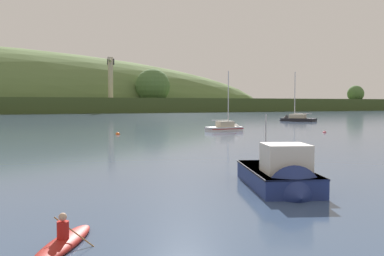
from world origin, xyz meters
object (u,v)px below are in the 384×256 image
at_px(canoe_with_paddler, 63,243).
at_px(mooring_buoy_far_upstream, 118,134).
at_px(fishing_boat_moored, 281,180).
at_px(sailboat_near_mooring, 294,120).
at_px(dockside_crane, 111,85).
at_px(sailboat_midwater_white, 228,129).
at_px(mooring_buoy_midchannel, 325,133).

distance_m(canoe_with_paddler, mooring_buoy_far_upstream, 44.10).
height_order(fishing_boat_moored, canoe_with_paddler, fishing_boat_moored).
bearing_deg(canoe_with_paddler, sailboat_near_mooring, -9.93).
relative_size(dockside_crane, canoe_with_paddler, 6.60).
height_order(dockside_crane, sailboat_midwater_white, dockside_crane).
relative_size(sailboat_near_mooring, fishing_boat_moored, 1.64).
height_order(sailboat_near_mooring, mooring_buoy_far_upstream, sailboat_near_mooring).
relative_size(dockside_crane, fishing_boat_moored, 3.18).
height_order(canoe_with_paddler, mooring_buoy_far_upstream, canoe_with_paddler).
height_order(dockside_crane, mooring_buoy_midchannel, dockside_crane).
height_order(sailboat_midwater_white, mooring_buoy_far_upstream, sailboat_midwater_white).
bearing_deg(sailboat_midwater_white, canoe_with_paddler, -131.42).
height_order(fishing_boat_moored, mooring_buoy_far_upstream, fishing_boat_moored).
xyz_separation_m(sailboat_near_mooring, canoe_with_paddler, (-62.73, -62.51, -0.12)).
relative_size(sailboat_near_mooring, mooring_buoy_far_upstream, 18.82).
bearing_deg(sailboat_near_mooring, mooring_buoy_midchannel, 118.54).
distance_m(dockside_crane, canoe_with_paddler, 179.30).
distance_m(sailboat_midwater_white, mooring_buoy_midchannel, 12.79).
bearing_deg(mooring_buoy_far_upstream, sailboat_midwater_white, -1.90).
height_order(sailboat_midwater_white, fishing_boat_moored, sailboat_midwater_white).
height_order(sailboat_near_mooring, mooring_buoy_midchannel, sailboat_near_mooring).
height_order(sailboat_midwater_white, mooring_buoy_midchannel, sailboat_midwater_white).
bearing_deg(mooring_buoy_far_upstream, fishing_boat_moored, -98.49).
distance_m(fishing_boat_moored, mooring_buoy_far_upstream, 37.98).
relative_size(fishing_boat_moored, canoe_with_paddler, 2.08).
distance_m(dockside_crane, fishing_boat_moored, 172.81).
bearing_deg(sailboat_midwater_white, dockside_crane, 75.05).
xyz_separation_m(dockside_crane, fishing_boat_moored, (-47.64, -165.75, -10.91)).
xyz_separation_m(dockside_crane, sailboat_midwater_white, (-26.28, -128.71, -11.03)).
relative_size(sailboat_midwater_white, mooring_buoy_midchannel, 16.20).
bearing_deg(mooring_buoy_midchannel, dockside_crane, 82.89).
xyz_separation_m(dockside_crane, mooring_buoy_far_upstream, (-42.03, -128.19, -11.32)).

